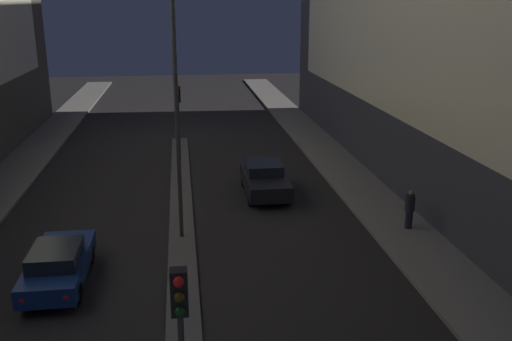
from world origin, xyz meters
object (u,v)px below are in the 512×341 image
pedestrian_on_right_sidewalk (410,209)px  car_left_lane (58,264)px  traffic_light_near (181,324)px  street_lamp (175,78)px  car_right_lane (265,179)px  traffic_light_mid (178,106)px

pedestrian_on_right_sidewalk → car_left_lane: bearing=-168.0°
traffic_light_near → car_left_lane: (-3.95, 8.08, -2.44)m
traffic_light_near → street_lamp: street_lamp is taller
car_left_lane → street_lamp: bearing=39.2°
car_left_lane → car_right_lane: (7.89, 7.98, 0.05)m
traffic_light_mid → street_lamp: size_ratio=0.43×
traffic_light_near → pedestrian_on_right_sidewalk: (8.97, 10.83, -2.20)m
pedestrian_on_right_sidewalk → car_right_lane: bearing=133.8°
traffic_light_mid → pedestrian_on_right_sidewalk: size_ratio=2.62×
car_right_lane → street_lamp: bearing=-129.6°
pedestrian_on_right_sidewalk → street_lamp: bearing=177.0°
car_right_lane → traffic_light_mid: bearing=120.6°
traffic_light_near → car_left_lane: size_ratio=0.93×
traffic_light_mid → car_left_lane: traffic_light_mid is taller
street_lamp → car_left_lane: bearing=-140.8°
traffic_light_near → traffic_light_mid: size_ratio=1.00×
traffic_light_near → pedestrian_on_right_sidewalk: traffic_light_near is taller
traffic_light_near → car_right_lane: (3.95, 16.07, -2.39)m
traffic_light_mid → street_lamp: (0.00, -11.45, 3.04)m
car_right_lane → pedestrian_on_right_sidewalk: bearing=-46.2°
traffic_light_mid → street_lamp: street_lamp is taller
car_left_lane → pedestrian_on_right_sidewalk: (12.92, 2.75, 0.24)m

